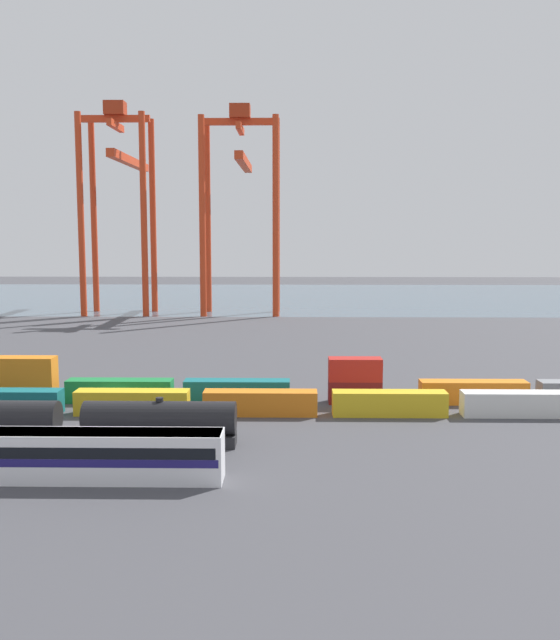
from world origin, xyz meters
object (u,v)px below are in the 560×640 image
gantry_crane_central (241,188)px  shipping_container_4 (260,403)px  shipping_container_3 (132,402)px  gantry_crane_west (120,187)px  shipping_container_12 (355,392)px  shipping_container_8 (4,390)px

gantry_crane_central → shipping_container_4: bearing=-84.8°
shipping_container_4 → shipping_container_3: bearing=180.0°
gantry_crane_west → shipping_container_3: bearing=-76.0°
shipping_container_12 → gantry_crane_central: size_ratio=0.12×
gantry_crane_west → gantry_crane_central: size_ratio=1.02×
shipping_container_3 → shipping_container_8: 17.14m
shipping_container_4 → gantry_crane_west: (-38.86, 100.59, 29.61)m
shipping_container_3 → shipping_container_4: 13.74m
shipping_container_3 → gantry_crane_west: 107.82m
shipping_container_12 → gantry_crane_west: bearing=117.5°
gantry_crane_west → shipping_container_12: bearing=-62.5°
gantry_crane_central → shipping_container_12: bearing=-78.2°
shipping_container_4 → shipping_container_8: 30.45m
shipping_container_4 → shipping_container_8: same height
shipping_container_4 → gantry_crane_west: gantry_crane_west is taller
shipping_container_3 → gantry_crane_central: 104.51m
shipping_container_4 → gantry_crane_west: 111.82m
shipping_container_3 → shipping_container_8: (-16.20, 5.60, 0.00)m
shipping_container_3 → shipping_container_8: size_ratio=1.00×
shipping_container_3 → shipping_container_12: 24.92m
shipping_container_8 → gantry_crane_west: gantry_crane_west is taller
shipping_container_4 → shipping_container_8: size_ratio=1.00×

